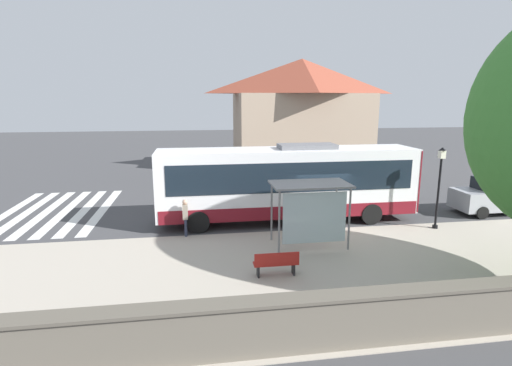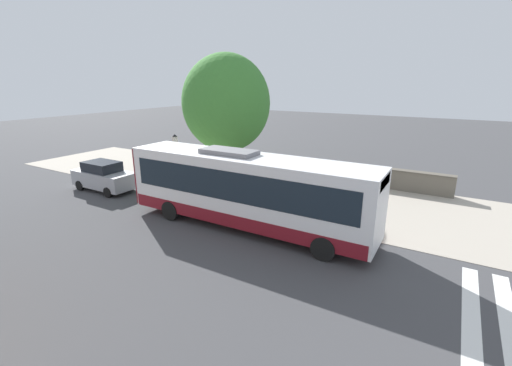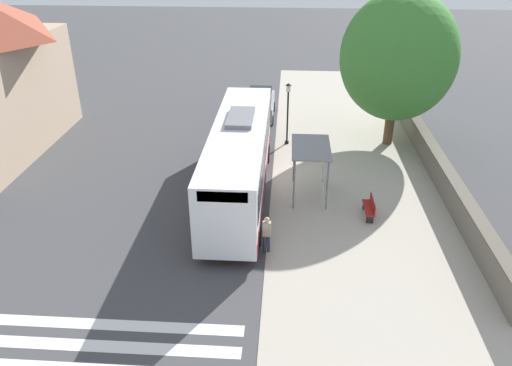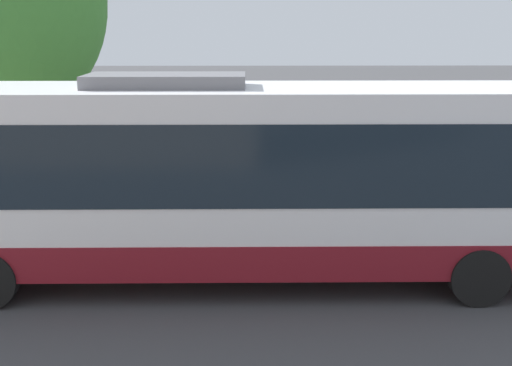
{
  "view_description": "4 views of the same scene",
  "coord_description": "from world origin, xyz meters",
  "px_view_note": "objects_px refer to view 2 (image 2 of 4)",
  "views": [
    {
      "loc": [
        -16.77,
        5.76,
        5.85
      ],
      "look_at": [
        -1.06,
        3.32,
        2.49
      ],
      "focal_mm": 28.0,
      "sensor_mm": 36.0,
      "label": 1
    },
    {
      "loc": [
        14.51,
        9.57,
        6.83
      ],
      "look_at": [
        0.89,
        1.57,
        2.11
      ],
      "focal_mm": 24.0,
      "sensor_mm": 36.0,
      "label": 2
    },
    {
      "loc": [
        -0.69,
        22.95,
        11.89
      ],
      "look_at": [
        0.57,
        3.81,
        1.88
      ],
      "focal_mm": 35.0,
      "sensor_mm": 36.0,
      "label": 3
    },
    {
      "loc": [
        12.59,
        1.86,
        4.59
      ],
      "look_at": [
        -0.16,
        2.03,
        1.4
      ],
      "focal_mm": 45.0,
      "sensor_mm": 36.0,
      "label": 4
    }
  ],
  "objects_px": {
    "bus": "(246,189)",
    "bus_shelter": "(278,169)",
    "pedestrian": "(356,218)",
    "bench": "(325,191)",
    "parked_car_behind_bus": "(104,176)",
    "street_lamp_near": "(176,159)",
    "shade_tree": "(226,103)"
  },
  "relations": [
    {
      "from": "shade_tree",
      "to": "bus",
      "type": "bearing_deg",
      "value": 39.61
    },
    {
      "from": "pedestrian",
      "to": "street_lamp_near",
      "type": "distance_m",
      "value": 11.4
    },
    {
      "from": "shade_tree",
      "to": "pedestrian",
      "type": "bearing_deg",
      "value": 60.03
    },
    {
      "from": "bench",
      "to": "street_lamp_near",
      "type": "bearing_deg",
      "value": -65.07
    },
    {
      "from": "pedestrian",
      "to": "parked_car_behind_bus",
      "type": "height_order",
      "value": "parked_car_behind_bus"
    },
    {
      "from": "bus_shelter",
      "to": "shade_tree",
      "type": "bearing_deg",
      "value": -125.07
    },
    {
      "from": "bus_shelter",
      "to": "bench",
      "type": "distance_m",
      "value": 3.57
    },
    {
      "from": "bench",
      "to": "shade_tree",
      "type": "distance_m",
      "value": 10.18
    },
    {
      "from": "street_lamp_near",
      "to": "shade_tree",
      "type": "distance_m",
      "value": 6.8
    },
    {
      "from": "bench",
      "to": "bus",
      "type": "bearing_deg",
      "value": -16.57
    },
    {
      "from": "pedestrian",
      "to": "parked_car_behind_bus",
      "type": "xyz_separation_m",
      "value": [
        1.19,
        -15.9,
        -0.04
      ]
    },
    {
      "from": "street_lamp_near",
      "to": "parked_car_behind_bus",
      "type": "bearing_deg",
      "value": -67.69
    },
    {
      "from": "bus",
      "to": "bus_shelter",
      "type": "bearing_deg",
      "value": -178.53
    },
    {
      "from": "bus_shelter",
      "to": "shade_tree",
      "type": "xyz_separation_m",
      "value": [
        -4.78,
        -6.81,
        3.08
      ]
    },
    {
      "from": "bus_shelter",
      "to": "parked_car_behind_bus",
      "type": "relative_size",
      "value": 0.71
    },
    {
      "from": "bus_shelter",
      "to": "parked_car_behind_bus",
      "type": "bearing_deg",
      "value": -73.7
    },
    {
      "from": "bus_shelter",
      "to": "street_lamp_near",
      "type": "relative_size",
      "value": 0.82
    },
    {
      "from": "pedestrian",
      "to": "bench",
      "type": "bearing_deg",
      "value": -145.94
    },
    {
      "from": "bus",
      "to": "bus_shelter",
      "type": "height_order",
      "value": "bus"
    },
    {
      "from": "bus",
      "to": "street_lamp_near",
      "type": "bearing_deg",
      "value": -109.21
    },
    {
      "from": "bench",
      "to": "parked_car_behind_bus",
      "type": "height_order",
      "value": "parked_car_behind_bus"
    },
    {
      "from": "bus_shelter",
      "to": "street_lamp_near",
      "type": "bearing_deg",
      "value": -78.31
    },
    {
      "from": "shade_tree",
      "to": "bench",
      "type": "bearing_deg",
      "value": 75.45
    },
    {
      "from": "bus",
      "to": "parked_car_behind_bus",
      "type": "relative_size",
      "value": 2.85
    },
    {
      "from": "shade_tree",
      "to": "parked_car_behind_bus",
      "type": "xyz_separation_m",
      "value": [
        7.98,
        -4.13,
        -4.31
      ]
    },
    {
      "from": "bus",
      "to": "parked_car_behind_bus",
      "type": "bearing_deg",
      "value": -91.86
    },
    {
      "from": "shade_tree",
      "to": "parked_car_behind_bus",
      "type": "height_order",
      "value": "shade_tree"
    },
    {
      "from": "bus_shelter",
      "to": "shade_tree",
      "type": "height_order",
      "value": "shade_tree"
    },
    {
      "from": "pedestrian",
      "to": "bus",
      "type": "bearing_deg",
      "value": -72.33
    },
    {
      "from": "pedestrian",
      "to": "parked_car_behind_bus",
      "type": "bearing_deg",
      "value": -85.71
    },
    {
      "from": "pedestrian",
      "to": "bench",
      "type": "relative_size",
      "value": 1.09
    },
    {
      "from": "parked_car_behind_bus",
      "to": "bus",
      "type": "bearing_deg",
      "value": 88.14
    }
  ]
}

